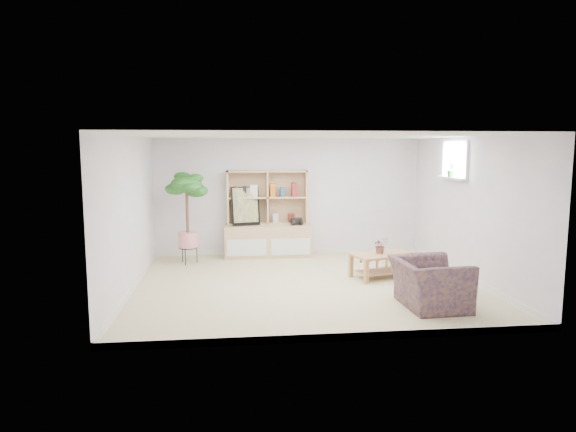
{
  "coord_description": "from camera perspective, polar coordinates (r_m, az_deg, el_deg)",
  "views": [
    {
      "loc": [
        -1.21,
        -8.07,
        2.22
      ],
      "look_at": [
        -0.26,
        0.31,
        1.09
      ],
      "focal_mm": 32.0,
      "sensor_mm": 36.0,
      "label": 1
    }
  ],
  "objects": [
    {
      "name": "window_sill",
      "position": [
        9.51,
        17.69,
        4.03
      ],
      "size": [
        0.14,
        1.0,
        0.04
      ],
      "primitive_type": "cube",
      "color": "white",
      "rests_on": "walls"
    },
    {
      "name": "ceiling",
      "position": [
        8.16,
        2.11,
        8.9
      ],
      "size": [
        5.5,
        5.0,
        0.01
      ],
      "primitive_type": "cube",
      "color": "white",
      "rests_on": "walls"
    },
    {
      "name": "baseboard",
      "position": [
        8.44,
        2.03,
        -7.26
      ],
      "size": [
        5.5,
        5.0,
        0.1
      ],
      "primitive_type": null,
      "color": "white",
      "rests_on": "floor"
    },
    {
      "name": "toy_truck",
      "position": [
        10.39,
        0.95,
        -0.55
      ],
      "size": [
        0.33,
        0.25,
        0.16
      ],
      "primitive_type": null,
      "rotation": [
        0.0,
        0.0,
        0.15
      ],
      "color": "black",
      "rests_on": "storage_unit"
    },
    {
      "name": "storage_unit",
      "position": [
        10.42,
        -2.28,
        0.23
      ],
      "size": [
        1.75,
        0.59,
        1.75
      ],
      "primitive_type": null,
      "color": "tan",
      "rests_on": "floor"
    },
    {
      "name": "table_plant",
      "position": [
        8.9,
        10.24,
        -3.24
      ],
      "size": [
        0.28,
        0.25,
        0.28
      ],
      "primitive_type": "imported",
      "rotation": [
        0.0,
        0.0,
        0.15
      ],
      "color": "#13571B",
      "rests_on": "coffee_table"
    },
    {
      "name": "coffee_table",
      "position": [
        8.97,
        10.48,
        -5.44
      ],
      "size": [
        1.15,
        0.83,
        0.42
      ],
      "primitive_type": null,
      "rotation": [
        0.0,
        0.0,
        0.29
      ],
      "color": "#B17B4E",
      "rests_on": "floor"
    },
    {
      "name": "sill_plant",
      "position": [
        9.54,
        17.64,
        4.89
      ],
      "size": [
        0.16,
        0.15,
        0.24
      ],
      "primitive_type": "imported",
      "rotation": [
        0.0,
        0.0,
        -0.34
      ],
      "color": "#144E19",
      "rests_on": "window_sill"
    },
    {
      "name": "walls",
      "position": [
        8.22,
        2.07,
        0.51
      ],
      "size": [
        5.51,
        5.01,
        2.4
      ],
      "color": "silver",
      "rests_on": "floor"
    },
    {
      "name": "armchair",
      "position": [
        7.47,
        15.46,
        -6.88
      ],
      "size": [
        0.95,
        1.07,
        0.77
      ],
      "primitive_type": "imported",
      "rotation": [
        0.0,
        0.0,
        1.62
      ],
      "color": "#101140",
      "rests_on": "floor"
    },
    {
      "name": "poster",
      "position": [
        10.34,
        -4.74,
        1.11
      ],
      "size": [
        0.58,
        0.24,
        0.78
      ],
      "primitive_type": null,
      "rotation": [
        0.0,
        0.0,
        0.2
      ],
      "color": "yellow",
      "rests_on": "storage_unit"
    },
    {
      "name": "floor_tree",
      "position": [
        9.96,
        -11.12,
        -0.24
      ],
      "size": [
        0.79,
        0.79,
        1.76
      ],
      "primitive_type": null,
      "rotation": [
        0.0,
        0.0,
        0.26
      ],
      "color": "#144E19",
      "rests_on": "floor"
    },
    {
      "name": "window",
      "position": [
        9.52,
        18.1,
        5.94
      ],
      "size": [
        0.1,
        0.98,
        0.68
      ],
      "primitive_type": null,
      "color": "#C8DFFF",
      "rests_on": "walls"
    },
    {
      "name": "floor",
      "position": [
        8.45,
        2.03,
        -7.59
      ],
      "size": [
        5.5,
        5.0,
        0.01
      ],
      "primitive_type": "cube",
      "color": "tan",
      "rests_on": "ground"
    }
  ]
}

